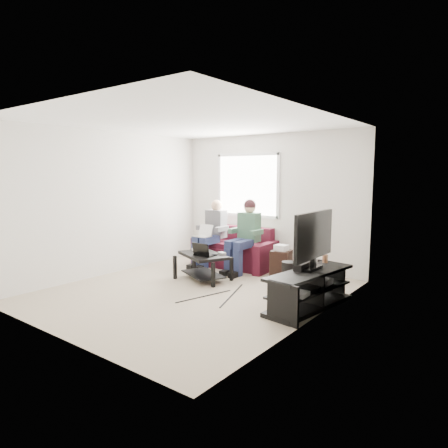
# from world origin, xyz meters

# --- Properties ---
(floor) EXTENTS (4.50, 4.50, 0.00)m
(floor) POSITION_xyz_m (0.00, 0.00, 0.00)
(floor) COLOR tan
(floor) RESTS_ON ground
(ceiling) EXTENTS (4.50, 4.50, 0.00)m
(ceiling) POSITION_xyz_m (0.00, 0.00, 2.60)
(ceiling) COLOR white
(ceiling) RESTS_ON wall_back
(wall_back) EXTENTS (4.50, 0.00, 4.50)m
(wall_back) POSITION_xyz_m (0.00, 2.25, 1.30)
(wall_back) COLOR silver
(wall_back) RESTS_ON floor
(wall_front) EXTENTS (4.50, 0.00, 4.50)m
(wall_front) POSITION_xyz_m (0.00, -2.25, 1.30)
(wall_front) COLOR silver
(wall_front) RESTS_ON floor
(wall_left) EXTENTS (0.00, 4.50, 4.50)m
(wall_left) POSITION_xyz_m (-2.00, 0.00, 1.30)
(wall_left) COLOR silver
(wall_left) RESTS_ON floor
(wall_right) EXTENTS (0.00, 4.50, 4.50)m
(wall_right) POSITION_xyz_m (2.00, 0.00, 1.30)
(wall_right) COLOR silver
(wall_right) RESTS_ON floor
(window) EXTENTS (1.48, 0.04, 1.28)m
(window) POSITION_xyz_m (-0.50, 2.23, 1.60)
(window) COLOR white
(window) RESTS_ON wall_back
(sofa) EXTENTS (1.69, 0.87, 0.77)m
(sofa) POSITION_xyz_m (-0.49, 1.82, 0.29)
(sofa) COLOR #4A1223
(sofa) RESTS_ON floor
(person_left) EXTENTS (0.40, 0.70, 1.31)m
(person_left) POSITION_xyz_m (-0.89, 1.55, 0.71)
(person_left) COLOR navy
(person_left) RESTS_ON sofa
(person_right) EXTENTS (0.40, 0.71, 1.36)m
(person_right) POSITION_xyz_m (-0.09, 1.57, 0.77)
(person_right) COLOR navy
(person_right) RESTS_ON sofa
(laptop_silver) EXTENTS (0.33, 0.24, 0.24)m
(laptop_silver) POSITION_xyz_m (-0.89, 1.29, 0.68)
(laptop_silver) COLOR silver
(laptop_silver) RESTS_ON person_left
(coffee_table) EXTENTS (1.07, 0.90, 0.46)m
(coffee_table) POSITION_xyz_m (-0.33, 0.62, 0.34)
(coffee_table) COLOR black
(coffee_table) RESTS_ON floor
(laptop_black) EXTENTS (0.41, 0.35, 0.24)m
(laptop_black) POSITION_xyz_m (-0.21, 0.54, 0.58)
(laptop_black) COLOR black
(laptop_black) RESTS_ON coffee_table
(controller_a) EXTENTS (0.17, 0.14, 0.04)m
(controller_a) POSITION_xyz_m (-0.61, 0.74, 0.48)
(controller_a) COLOR silver
(controller_a) RESTS_ON coffee_table
(controller_b) EXTENTS (0.17, 0.15, 0.04)m
(controller_b) POSITION_xyz_m (-0.43, 0.80, 0.48)
(controller_b) COLOR black
(controller_b) RESTS_ON coffee_table
(controller_c) EXTENTS (0.16, 0.14, 0.04)m
(controller_c) POSITION_xyz_m (-0.03, 0.77, 0.48)
(controller_c) COLOR gray
(controller_c) RESTS_ON coffee_table
(tv_stand) EXTENTS (0.67, 1.61, 0.51)m
(tv_stand) POSITION_xyz_m (1.77, 0.41, 0.23)
(tv_stand) COLOR black
(tv_stand) RESTS_ON floor
(tv) EXTENTS (0.12, 1.10, 0.81)m
(tv) POSITION_xyz_m (1.77, 0.51, 0.97)
(tv) COLOR black
(tv) RESTS_ON tv_stand
(soundbar) EXTENTS (0.12, 0.50, 0.10)m
(soundbar) POSITION_xyz_m (1.65, 0.51, 0.56)
(soundbar) COLOR black
(soundbar) RESTS_ON tv_stand
(drink_cup) EXTENTS (0.08, 0.08, 0.12)m
(drink_cup) POSITION_xyz_m (1.72, 1.04, 0.57)
(drink_cup) COLOR #9C6543
(drink_cup) RESTS_ON tv_stand
(console_white) EXTENTS (0.30, 0.22, 0.06)m
(console_white) POSITION_xyz_m (1.77, 0.01, 0.30)
(console_white) COLOR silver
(console_white) RESTS_ON tv_stand
(console_grey) EXTENTS (0.34, 0.26, 0.08)m
(console_grey) POSITION_xyz_m (1.77, 0.71, 0.31)
(console_grey) COLOR gray
(console_grey) RESTS_ON tv_stand
(console_black) EXTENTS (0.38, 0.30, 0.07)m
(console_black) POSITION_xyz_m (1.77, 0.36, 0.31)
(console_black) COLOR black
(console_black) RESTS_ON tv_stand
(subwoofer) EXTENTS (0.23, 0.23, 0.52)m
(subwoofer) POSITION_xyz_m (1.28, 0.74, 0.26)
(subwoofer) COLOR black
(subwoofer) RESTS_ON floor
(keyboard_floor) EXTENTS (0.14, 0.40, 0.02)m
(keyboard_floor) POSITION_xyz_m (1.39, 0.25, 0.01)
(keyboard_floor) COLOR black
(keyboard_floor) RESTS_ON floor
(end_table) EXTENTS (0.33, 0.33, 0.59)m
(end_table) POSITION_xyz_m (0.68, 1.57, 0.27)
(end_table) COLOR black
(end_table) RESTS_ON floor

